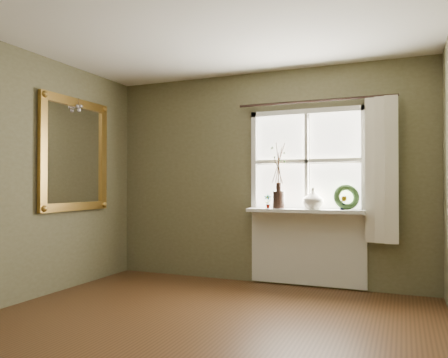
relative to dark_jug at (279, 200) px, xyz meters
name	(u,v)px	position (x,y,z in m)	size (l,w,h in m)	color
floor	(174,343)	(-0.24, -2.12, -1.02)	(4.50, 4.50, 0.00)	#412714
ceiling	(175,2)	(-0.24, -2.12, 1.58)	(4.50, 4.50, 0.00)	silver
wall_back	(264,177)	(-0.24, 0.18, 0.28)	(4.00, 0.10, 2.60)	brown
window_frame	(307,161)	(0.31, 0.11, 0.46)	(1.36, 0.06, 1.24)	silver
window_sill	(305,211)	(0.31, 0.00, -0.12)	(1.36, 0.26, 0.04)	silver
window_apron	(307,248)	(0.31, 0.11, -0.56)	(1.36, 0.04, 0.88)	silver
dark_jug	(279,200)	(0.00, 0.00, 0.00)	(0.14, 0.14, 0.21)	black
cream_vase	(313,199)	(0.41, 0.00, 0.02)	(0.24, 0.24, 0.25)	beige
wreath	(346,200)	(0.78, 0.04, 0.01)	(0.29, 0.29, 0.07)	#28441E
potted_plant_left	(268,201)	(-0.14, 0.00, -0.02)	(0.09, 0.06, 0.17)	#28441E
potted_plant_right	(343,203)	(0.74, 0.00, -0.02)	(0.09, 0.07, 0.16)	#28441E
curtain	(382,170)	(1.15, 0.01, 0.34)	(0.36, 0.12, 1.59)	beige
curtain_rod	(314,101)	(0.41, 0.05, 1.16)	(0.03, 0.03, 1.84)	black
gilt_mirror	(75,154)	(-2.20, -0.97, 0.54)	(0.10, 1.11, 1.32)	white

